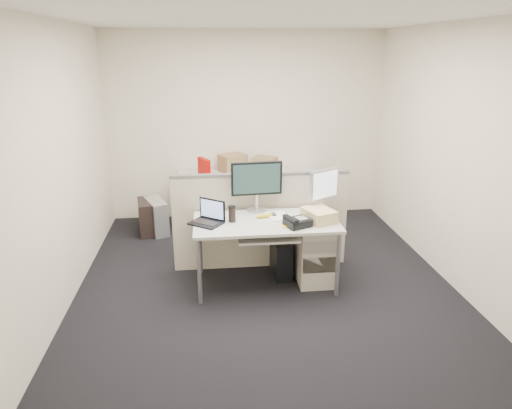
{
  "coord_description": "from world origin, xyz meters",
  "views": [
    {
      "loc": [
        -0.58,
        -4.4,
        2.42
      ],
      "look_at": [
        -0.09,
        0.15,
        0.86
      ],
      "focal_mm": 32.0,
      "sensor_mm": 36.0,
      "label": 1
    }
  ],
  "objects": [
    {
      "name": "sticky_pad",
      "position": [
        0.18,
        -0.18,
        0.74
      ],
      "size": [
        0.08,
        0.08,
        0.01
      ],
      "primitive_type": "cube",
      "rotation": [
        0.0,
        0.0,
        -0.11
      ],
      "color": "yellow",
      "rests_on": "desk"
    },
    {
      "name": "cardboard_box_right",
      "position": [
        0.24,
        1.98,
        0.84
      ],
      "size": [
        0.4,
        0.38,
        0.23
      ],
      "primitive_type": "cube",
      "rotation": [
        0.0,
        0.0,
        -0.53
      ],
      "color": "#96794C",
      "rests_on": "back_counter"
    },
    {
      "name": "back_counter",
      "position": [
        0.0,
        1.93,
        0.36
      ],
      "size": [
        2.0,
        0.6,
        0.72
      ],
      "primitive_type": "cube",
      "color": "beige",
      "rests_on": "floor"
    },
    {
      "name": "pc_tower_desk",
      "position": [
        0.2,
        0.2,
        0.21
      ],
      "size": [
        0.2,
        0.45,
        0.42
      ],
      "primitive_type": "cube",
      "rotation": [
        0.0,
        0.0,
        0.04
      ],
      "color": "black",
      "rests_on": "floor"
    },
    {
      "name": "wall_front",
      "position": [
        0.0,
        -2.25,
        1.35
      ],
      "size": [
        4.0,
        0.02,
        2.7
      ],
      "primitive_type": "cube",
      "color": "#EDDEC6",
      "rests_on": "ground"
    },
    {
      "name": "pc_tower_spare_dark",
      "position": [
        -1.45,
        1.63,
        0.23
      ],
      "size": [
        0.28,
        0.52,
        0.46
      ],
      "primitive_type": "cube",
      "rotation": [
        0.0,
        0.0,
        0.17
      ],
      "color": "black",
      "rests_on": "floor"
    },
    {
      "name": "wall_back",
      "position": [
        0.0,
        2.25,
        1.35
      ],
      "size": [
        4.0,
        0.02,
        2.7
      ],
      "primitive_type": "cube",
      "color": "#EDDEC6",
      "rests_on": "ground"
    },
    {
      "name": "cubicle_partition",
      "position": [
        0.0,
        0.45,
        0.55
      ],
      "size": [
        2.0,
        0.06,
        1.1
      ],
      "primitive_type": "cube",
      "color": "beige",
      "rests_on": "floor"
    },
    {
      "name": "desk_phone",
      "position": [
        0.3,
        -0.18,
        0.77
      ],
      "size": [
        0.3,
        0.28,
        0.08
      ],
      "primitive_type": "cube",
      "rotation": [
        0.0,
        0.0,
        0.4
      ],
      "color": "black",
      "rests_on": "desk"
    },
    {
      "name": "travel_mug",
      "position": [
        -0.35,
        0.02,
        0.81
      ],
      "size": [
        0.09,
        0.09,
        0.16
      ],
      "primitive_type": "cylinder",
      "rotation": [
        0.0,
        0.0,
        -0.33
      ],
      "color": "black",
      "rests_on": "desk"
    },
    {
      "name": "drawer_pedestal",
      "position": [
        0.55,
        0.05,
        0.33
      ],
      "size": [
        0.4,
        0.55,
        0.65
      ],
      "primitive_type": "cube",
      "color": "beige",
      "rests_on": "floor"
    },
    {
      "name": "laptop",
      "position": [
        -0.62,
        -0.02,
        0.85
      ],
      "size": [
        0.39,
        0.37,
        0.23
      ],
      "primitive_type": "cube",
      "rotation": [
        0.0,
        0.0,
        -0.63
      ],
      "color": "black",
      "rests_on": "desk"
    },
    {
      "name": "monitor_small",
      "position": [
        0.65,
        0.18,
        0.97
      ],
      "size": [
        0.44,
        0.37,
        0.48
      ],
      "primitive_type": "cube",
      "rotation": [
        0.0,
        0.0,
        0.53
      ],
      "color": "#B7B7BC",
      "rests_on": "desk"
    },
    {
      "name": "keyboard",
      "position": [
        -0.01,
        -0.14,
        0.64
      ],
      "size": [
        0.49,
        0.18,
        0.03
      ],
      "primitive_type": "cube",
      "rotation": [
        0.0,
        0.0,
        -0.01
      ],
      "color": "black",
      "rests_on": "keyboard_tray"
    },
    {
      "name": "monitor_main",
      "position": [
        -0.06,
        0.32,
        1.01
      ],
      "size": [
        0.57,
        0.25,
        0.56
      ],
      "primitive_type": "cube",
      "rotation": [
        0.0,
        0.0,
        0.07
      ],
      "color": "black",
      "rests_on": "desk"
    },
    {
      "name": "manila_folders",
      "position": [
        0.55,
        -0.05,
        0.79
      ],
      "size": [
        0.36,
        0.4,
        0.12
      ],
      "primitive_type": "cube",
      "rotation": [
        0.0,
        0.0,
        0.36
      ],
      "color": "tan",
      "rests_on": "desk"
    },
    {
      "name": "desk",
      "position": [
        0.0,
        0.0,
        0.66
      ],
      "size": [
        1.5,
        0.75,
        0.73
      ],
      "color": "#BCB8B1",
      "rests_on": "floor"
    },
    {
      "name": "ceiling",
      "position": [
        0.0,
        0.0,
        2.7
      ],
      "size": [
        4.0,
        4.5,
        0.01
      ],
      "primitive_type": "cube",
      "color": "white",
      "rests_on": "ground"
    },
    {
      "name": "trackball",
      "position": [
        0.35,
        -0.12,
        0.76
      ],
      "size": [
        0.16,
        0.16,
        0.05
      ],
      "primitive_type": "cylinder",
      "rotation": [
        0.0,
        0.0,
        -0.17
      ],
      "color": "black",
      "rests_on": "desk"
    },
    {
      "name": "cardboard_box_left",
      "position": [
        -0.22,
        2.05,
        0.85
      ],
      "size": [
        0.44,
        0.41,
        0.27
      ],
      "primitive_type": "cube",
      "rotation": [
        0.0,
        0.0,
        0.5
      ],
      "color": "#96794C",
      "rests_on": "back_counter"
    },
    {
      "name": "pc_tower_spare_silver",
      "position": [
        -1.31,
        1.63,
        0.23
      ],
      "size": [
        0.37,
        0.54,
        0.47
      ],
      "primitive_type": "cube",
      "rotation": [
        0.0,
        0.0,
        0.38
      ],
      "color": "#B7B7BC",
      "rests_on": "floor"
    },
    {
      "name": "banana",
      "position": [
        0.0,
        0.1,
        0.75
      ],
      "size": [
        0.2,
        0.1,
        0.04
      ],
      "primitive_type": "ellipsoid",
      "rotation": [
        0.0,
        0.0,
        0.26
      ],
      "color": "yellow",
      "rests_on": "desk"
    },
    {
      "name": "paper_stack",
      "position": [
        0.15,
        0.12,
        0.74
      ],
      "size": [
        0.3,
        0.34,
        0.01
      ],
      "primitive_type": "cube",
      "rotation": [
        0.0,
        0.0,
        0.3
      ],
      "color": "silver",
      "rests_on": "desk"
    },
    {
      "name": "red_binder",
      "position": [
        -0.63,
        1.83,
        0.85
      ],
      "size": [
        0.18,
        0.29,
        0.27
      ],
      "primitive_type": "cube",
      "rotation": [
        0.0,
        0.0,
        0.43
      ],
      "color": "#B30903",
      "rests_on": "back_counter"
    },
    {
      "name": "floor",
      "position": [
        0.0,
        0.0,
        -0.01
      ],
      "size": [
        4.0,
        4.5,
        0.01
      ],
      "primitive_type": "cube",
      "color": "black",
      "rests_on": "ground"
    },
    {
      "name": "wall_right",
      "position": [
        2.0,
        0.0,
        1.35
      ],
      "size": [
        0.02,
        4.5,
        2.7
      ],
      "primitive_type": "cube",
      "color": "#EDDEC6",
      "rests_on": "ground"
    },
    {
      "name": "keyboard_tray",
      "position": [
        0.0,
        -0.18,
        0.62
      ],
      "size": [
        0.62,
        0.32,
        0.02
      ],
      "primitive_type": "cube",
      "color": "#BCB8B1",
      "rests_on": "desk"
    },
    {
      "name": "cellphone",
      "position": [
        0.1,
        0.16,
        0.74
      ],
      "size": [
        0.07,
        0.11,
        0.01
      ],
      "primitive_type": "cube",
      "rotation": [
        0.0,
        0.0,
        0.14
      ],
      "color": "black",
      "rests_on": "desk"
    },
    {
      "name": "wall_left",
      "position": [
        -2.0,
        0.0,
        1.35
      ],
      "size": [
        0.02,
        4.5,
        2.7
      ],
      "primitive_type": "cube",
      "color": "#EDDEC6",
      "rests_on": "ground"
    }
  ]
}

